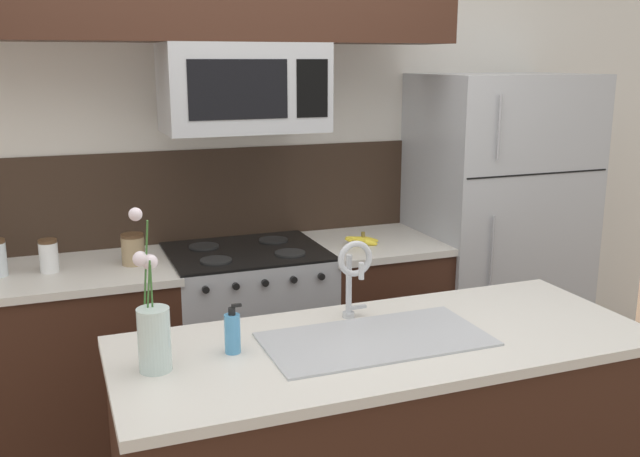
{
  "coord_description": "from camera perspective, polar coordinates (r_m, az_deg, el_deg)",
  "views": [
    {
      "loc": [
        -0.87,
        -2.4,
        1.84
      ],
      "look_at": [
        0.15,
        0.27,
        1.16
      ],
      "focal_mm": 40.0,
      "sensor_mm": 36.0,
      "label": 1
    }
  ],
  "objects": [
    {
      "name": "back_counter_right",
      "position": [
        3.91,
        4.22,
        -7.39
      ],
      "size": [
        0.66,
        0.65,
        0.91
      ],
      "color": "#381E14",
      "rests_on": "ground"
    },
    {
      "name": "refrigerator",
      "position": [
        4.16,
        13.73,
        -0.29
      ],
      "size": [
        0.89,
        0.74,
        1.76
      ],
      "color": "#A8AAAF",
      "rests_on": "ground"
    },
    {
      "name": "storage_jar_squat",
      "position": [
        3.41,
        -14.73,
        -1.61
      ],
      "size": [
        0.11,
        0.11,
        0.15
      ],
      "color": "#997F5B",
      "rests_on": "back_counter_left"
    },
    {
      "name": "microwave",
      "position": [
        3.39,
        -6.15,
        11.14
      ],
      "size": [
        0.74,
        0.4,
        0.41
      ],
      "color": "#A8AAAF"
    },
    {
      "name": "splash_band",
      "position": [
        3.79,
        -7.29,
        2.79
      ],
      "size": [
        3.3,
        0.01,
        0.48
      ],
      "primitive_type": "cube",
      "color": "#332319",
      "rests_on": "rear_partition"
    },
    {
      "name": "storage_jar_short",
      "position": [
        3.41,
        -20.88,
        -2.05
      ],
      "size": [
        0.08,
        0.08,
        0.15
      ],
      "color": "silver",
      "rests_on": "back_counter_left"
    },
    {
      "name": "kitchen_sink",
      "position": [
        2.48,
        4.46,
        -10.37
      ],
      "size": [
        0.76,
        0.39,
        0.16
      ],
      "color": "#ADAFB5",
      "rests_on": "island_counter"
    },
    {
      "name": "back_counter_left",
      "position": [
        3.58,
        -19.31,
        -10.16
      ],
      "size": [
        0.98,
        0.65,
        0.91
      ],
      "color": "#381E14",
      "rests_on": "ground"
    },
    {
      "name": "dish_soap_bottle",
      "position": [
        2.35,
        -7.02,
        -8.27
      ],
      "size": [
        0.06,
        0.05,
        0.16
      ],
      "color": "#4C93C6",
      "rests_on": "island_counter"
    },
    {
      "name": "rear_partition",
      "position": [
        3.9,
        -3.25,
        5.41
      ],
      "size": [
        5.2,
        0.1,
        2.6
      ],
      "primitive_type": "cube",
      "color": "silver",
      "rests_on": "ground"
    },
    {
      "name": "flower_vase",
      "position": [
        2.25,
        -13.19,
        -8.21
      ],
      "size": [
        0.1,
        0.15,
        0.5
      ],
      "color": "silver",
      "rests_on": "island_counter"
    },
    {
      "name": "stove_range",
      "position": [
        3.68,
        -5.75,
        -8.67
      ],
      "size": [
        0.76,
        0.64,
        0.93
      ],
      "color": "#A8AAAF",
      "rests_on": "ground"
    },
    {
      "name": "banana_bunch",
      "position": [
        3.67,
        3.46,
        -0.95
      ],
      "size": [
        0.19,
        0.13,
        0.08
      ],
      "color": "yellow",
      "rests_on": "back_counter_right"
    },
    {
      "name": "sink_faucet",
      "position": [
        2.56,
        2.72,
        -3.26
      ],
      "size": [
        0.14,
        0.14,
        0.31
      ],
      "color": "#B7BABF",
      "rests_on": "island_counter"
    }
  ]
}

